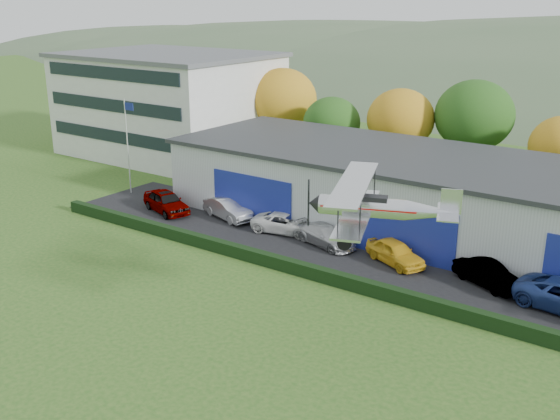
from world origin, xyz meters
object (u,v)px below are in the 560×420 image
Objects in this scene: office_block at (169,104)px; car_2 at (286,223)px; car_0 at (166,202)px; biplane at (375,206)px; hangar at (441,197)px; car_5 at (488,274)px; car_3 at (326,235)px; car_4 at (395,252)px; car_1 at (228,209)px; flagpole at (128,138)px.

office_block is 28.06m from car_2.
biplane is (22.12, -8.55, 6.02)m from car_0.
hangar is 5.25× the size of biplane.
hangar is 9.47× the size of car_5.
car_3 is (3.56, -0.46, 0.00)m from car_2.
car_4 is 5.77m from car_5.
hangar is at bearing 80.00° from biplane.
car_0 is 24.65m from car_5.
biplane is (12.01, -10.16, 6.18)m from car_2.
car_1 is (4.87, 1.57, -0.07)m from car_0.
car_4 is (33.01, -14.00, -4.43)m from office_block.
car_0 is 0.63× the size of biplane.
car_5 is at bearing -104.39° from car_2.
car_1 is (10.92, -0.37, -3.97)m from flagpole.
hangar is 15.45m from car_1.
car_4 is at bearing -2.29° from flagpole.
flagpole reaches higher than hangar.
car_2 is 14.52m from car_5.
flagpole reaches higher than car_1.
flagpole is (-24.88, -5.98, 2.13)m from hangar.
car_3 is at bearing -127.36° from hangar.
car_2 is at bearing -28.78° from office_block.
hangar is 10.94m from car_2.
car_4 is at bearing -68.78° from car_0.
hangar is 5.08× the size of flagpole.
hangar is 8.73m from car_3.
office_block reaches higher than hangar.
car_2 is (5.24, 0.03, -0.09)m from car_1.
hangar is 20.51m from car_0.
flagpole is at bearing 103.91° from car_1.
car_1 is 5.24m from car_2.
flagpole reaches higher than biplane.
car_0 is 10.24m from car_2.
car_2 is (16.16, -0.33, -4.06)m from flagpole.
biplane is (8.45, -9.70, 6.18)m from car_3.
car_0 is (6.04, -1.94, -3.90)m from flagpole.
biplane is (-2.50, -9.60, 6.15)m from car_5.
flagpole reaches higher than car_2.
car_1 is 0.60× the size of biplane.
biplane is at bearing -123.65° from car_3.
hangar is 8.36× the size of car_2.
car_1 is 0.99× the size of car_3.
car_5 is 11.67m from biplane.
hangar is 9.18m from car_5.
flagpole is 30.13m from biplane.
hangar reaches higher than car_1.
office_block is 4.81× the size of car_5.
flagpole is 7.45m from car_0.
car_0 is at bearing 137.60° from biplane.
car_1 is at bearing 78.19° from car_2.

